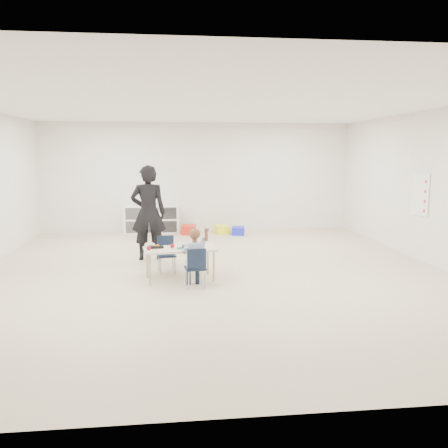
{
  "coord_description": "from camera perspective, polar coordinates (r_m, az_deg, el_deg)",
  "views": [
    {
      "loc": [
        -0.71,
        -7.85,
        2.01
      ],
      "look_at": [
        0.17,
        -0.09,
        0.85
      ],
      "focal_mm": 38.0,
      "sensor_mm": 36.0,
      "label": 1
    }
  ],
  "objects": [
    {
      "name": "table",
      "position": [
        7.66,
        -5.31,
        -4.76
      ],
      "size": [
        1.2,
        0.71,
        0.52
      ],
      "rotation": [
        0.0,
        0.0,
        0.14
      ],
      "color": "beige",
      "rests_on": "ground"
    },
    {
      "name": "adult",
      "position": [
        9.09,
        -9.09,
        1.34
      ],
      "size": [
        0.67,
        0.45,
        1.8
      ],
      "primitive_type": "imported",
      "rotation": [
        0.0,
        0.0,
        3.17
      ],
      "color": "black",
      "rests_on": "ground"
    },
    {
      "name": "bin_red",
      "position": [
        11.98,
        -4.26,
        -0.67
      ],
      "size": [
        0.39,
        0.49,
        0.23
      ],
      "primitive_type": "cube",
      "rotation": [
        0.0,
        0.0,
        -0.07
      ],
      "color": "red",
      "rests_on": "ground"
    },
    {
      "name": "room",
      "position": [
        7.9,
        -1.31,
        4.02
      ],
      "size": [
        9.0,
        9.02,
        2.8
      ],
      "color": "#C3B496",
      "rests_on": "ground"
    },
    {
      "name": "child",
      "position": [
        7.16,
        -3.51,
        -3.84
      ],
      "size": [
        0.47,
        0.47,
        0.98
      ],
      "primitive_type": null,
      "rotation": [
        0.0,
        0.0,
        0.14
      ],
      "color": "#9EB6D5",
      "rests_on": "chair_near"
    },
    {
      "name": "bin_blue",
      "position": [
        11.87,
        1.71,
        -0.82
      ],
      "size": [
        0.38,
        0.45,
        0.19
      ],
      "primitive_type": "cube",
      "rotation": [
        0.0,
        0.0,
        -0.18
      ],
      "color": "#1C26D6",
      "rests_on": "ground"
    },
    {
      "name": "lunch_tray_far",
      "position": [
        7.66,
        -8.15,
        -2.75
      ],
      "size": [
        0.24,
        0.19,
        0.03
      ],
      "primitive_type": "cube",
      "rotation": [
        0.0,
        0.0,
        0.14
      ],
      "color": "black",
      "rests_on": "table"
    },
    {
      "name": "rules_poster",
      "position": [
        9.69,
        22.52,
        3.31
      ],
      "size": [
        0.02,
        0.6,
        0.8
      ],
      "primitive_type": "cube",
      "color": "white",
      "rests_on": "room"
    },
    {
      "name": "milk_carton",
      "position": [
        7.5,
        -5.36,
        -2.68
      ],
      "size": [
        0.08,
        0.08,
        0.1
      ],
      "primitive_type": "cube",
      "rotation": [
        0.0,
        0.0,
        0.14
      ],
      "color": "white",
      "rests_on": "table"
    },
    {
      "name": "chair_near",
      "position": [
        7.2,
        -3.5,
        -5.23
      ],
      "size": [
        0.34,
        0.32,
        0.62
      ],
      "primitive_type": null,
      "rotation": [
        0.0,
        0.0,
        0.14
      ],
      "color": "black",
      "rests_on": "ground"
    },
    {
      "name": "apple_far",
      "position": [
        7.5,
        -9.03,
        -2.85
      ],
      "size": [
        0.07,
        0.07,
        0.07
      ],
      "primitive_type": "sphere",
      "color": "maroon",
      "rests_on": "table"
    },
    {
      "name": "cubby_shelf",
      "position": [
        12.25,
        -8.71,
        0.57
      ],
      "size": [
        1.4,
        0.4,
        0.7
      ],
      "primitive_type": "cube",
      "color": "white",
      "rests_on": "ground"
    },
    {
      "name": "lunch_tray_near",
      "position": [
        7.66,
        -4.42,
        -2.69
      ],
      "size": [
        0.24,
        0.19,
        0.03
      ],
      "primitive_type": "cube",
      "rotation": [
        0.0,
        0.0,
        0.14
      ],
      "color": "black",
      "rests_on": "table"
    },
    {
      "name": "chair_far",
      "position": [
        8.12,
        -6.92,
        -3.69
      ],
      "size": [
        0.34,
        0.32,
        0.62
      ],
      "primitive_type": null,
      "rotation": [
        0.0,
        0.0,
        0.14
      ],
      "color": "black",
      "rests_on": "ground"
    },
    {
      "name": "bin_yellow",
      "position": [
        12.05,
        -0.24,
        -0.65
      ],
      "size": [
        0.4,
        0.48,
        0.21
      ],
      "primitive_type": "cube",
      "rotation": [
        0.0,
        0.0,
        0.19
      ],
      "color": "#FFFE1A",
      "rests_on": "ground"
    },
    {
      "name": "bread_roll",
      "position": [
        7.58,
        -3.41,
        -2.67
      ],
      "size": [
        0.09,
        0.09,
        0.07
      ],
      "primitive_type": "ellipsoid",
      "color": "tan",
      "rests_on": "table"
    },
    {
      "name": "apple_near",
      "position": [
        7.63,
        -6.25,
        -2.61
      ],
      "size": [
        0.07,
        0.07,
        0.07
      ],
      "primitive_type": "sphere",
      "color": "maroon",
      "rests_on": "table"
    }
  ]
}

